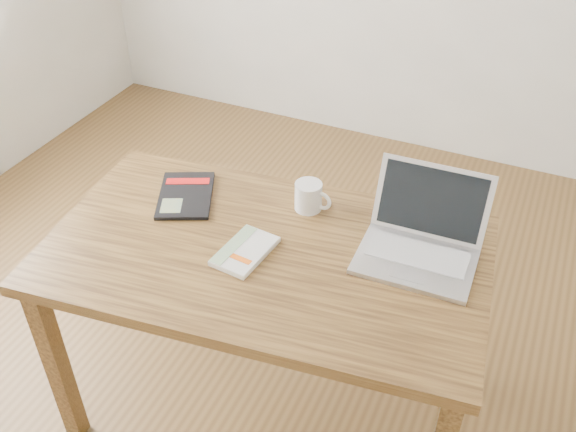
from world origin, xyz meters
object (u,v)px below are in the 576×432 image
at_px(white_guidebook, 245,251).
at_px(laptop, 421,239).
at_px(black_guidebook, 186,195).
at_px(coffee_mug, 309,196).
at_px(desk, 266,271).

xyz_separation_m(white_guidebook, laptop, (0.48, 0.22, 0.04)).
bearing_deg(laptop, black_guidebook, -178.47).
distance_m(black_guidebook, laptop, 0.80).
height_order(black_guidebook, laptop, laptop).
relative_size(white_guidebook, coffee_mug, 1.70).
height_order(desk, laptop, laptop).
bearing_deg(desk, black_guidebook, 152.98).
relative_size(black_guidebook, laptop, 0.89).
distance_m(desk, black_guidebook, 0.40).
relative_size(desk, laptop, 4.04).
distance_m(white_guidebook, laptop, 0.53).
height_order(white_guidebook, coffee_mug, coffee_mug).
bearing_deg(black_guidebook, coffee_mug, -9.84).
relative_size(desk, white_guidebook, 6.47).
xyz_separation_m(black_guidebook, laptop, (0.79, 0.04, 0.04)).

